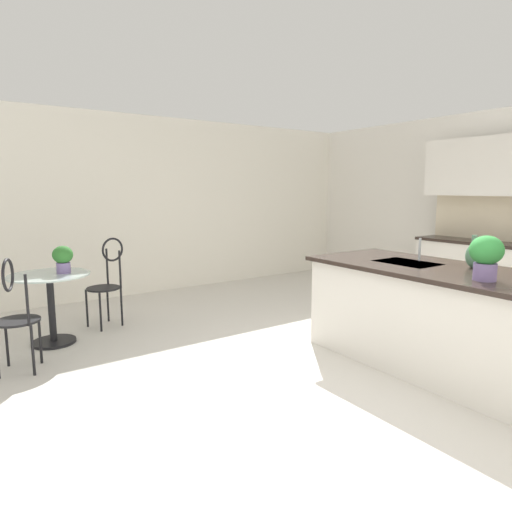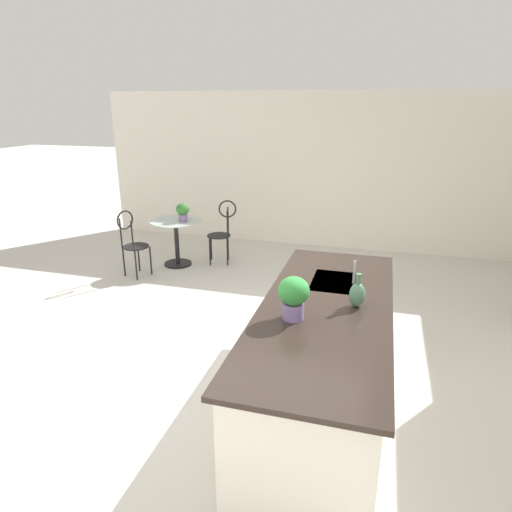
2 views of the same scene
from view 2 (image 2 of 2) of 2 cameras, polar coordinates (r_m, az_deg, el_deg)
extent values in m
plane|color=beige|center=(4.60, -2.02, -13.94)|extent=(40.00, 40.00, 0.00)
cube|color=silver|center=(8.10, 7.25, 10.69)|extent=(0.12, 7.80, 2.70)
cube|color=white|center=(3.97, 8.59, -12.56)|extent=(2.70, 0.96, 0.88)
cube|color=#2D231E|center=(3.75, 8.93, -6.56)|extent=(2.80, 1.06, 0.04)
cube|color=#B2B5BA|center=(4.25, 9.89, -3.39)|extent=(0.56, 0.40, 0.03)
cylinder|color=black|center=(7.39, -9.91, -0.96)|extent=(0.44, 0.44, 0.03)
cylinder|color=black|center=(7.27, -10.07, 1.72)|extent=(0.07, 0.07, 0.69)
cylinder|color=#B2C6C1|center=(7.18, -10.24, 4.43)|extent=(0.80, 0.80, 0.01)
cylinder|color=black|center=(7.18, -14.75, -0.13)|extent=(0.03, 0.03, 0.45)
cylinder|color=black|center=(6.98, -13.29, -0.58)|extent=(0.03, 0.03, 0.45)
cylinder|color=black|center=(7.02, -16.50, -0.73)|extent=(0.03, 0.03, 0.45)
cylinder|color=black|center=(6.81, -15.06, -1.21)|extent=(0.03, 0.03, 0.45)
cylinder|color=black|center=(6.92, -15.06, 1.18)|extent=(0.49, 0.49, 0.02)
cylinder|color=black|center=(6.88, -16.87, 2.76)|extent=(0.03, 0.03, 0.45)
cylinder|color=black|center=(6.68, -15.51, 2.41)|extent=(0.03, 0.03, 0.45)
torus|color=black|center=(6.72, -16.37, 4.43)|extent=(0.27, 0.12, 0.28)
cylinder|color=black|center=(7.21, -5.90, 0.50)|extent=(0.03, 0.03, 0.45)
cylinder|color=black|center=(7.48, -5.74, 1.18)|extent=(0.03, 0.03, 0.45)
cylinder|color=black|center=(7.19, -3.67, 0.51)|extent=(0.03, 0.03, 0.45)
cylinder|color=black|center=(7.46, -3.59, 1.20)|extent=(0.03, 0.03, 0.45)
cylinder|color=black|center=(7.26, -4.78, 2.61)|extent=(0.48, 0.48, 0.02)
cylinder|color=black|center=(7.07, -3.66, 4.00)|extent=(0.03, 0.03, 0.45)
cylinder|color=black|center=(7.32, -3.59, 4.53)|extent=(0.03, 0.03, 0.45)
torus|color=black|center=(7.14, -3.66, 6.01)|extent=(0.11, 0.28, 0.28)
cylinder|color=#B2B5BA|center=(4.19, 12.43, -2.03)|extent=(0.02, 0.02, 0.22)
cylinder|color=#7A669E|center=(7.09, -9.30, 4.83)|extent=(0.14, 0.14, 0.11)
ellipsoid|color=#2F712C|center=(7.06, -9.36, 5.91)|extent=(0.20, 0.20, 0.18)
cylinder|color=#7A669E|center=(3.47, 4.76, -6.97)|extent=(0.17, 0.17, 0.13)
ellipsoid|color=#308A3B|center=(3.40, 4.83, -4.46)|extent=(0.24, 0.24, 0.22)
ellipsoid|color=#4C7A5B|center=(3.73, 12.79, -4.87)|extent=(0.13, 0.13, 0.21)
cylinder|color=#4C7A5B|center=(3.67, 12.95, -2.82)|extent=(0.04, 0.04, 0.08)
camera|label=1|loc=(4.20, -52.83, -1.05)|focal=30.84mm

